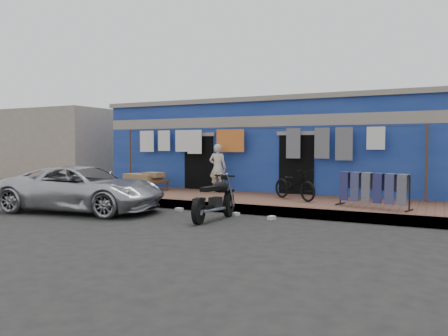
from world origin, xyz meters
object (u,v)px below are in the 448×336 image
Objects in this scene: car at (83,188)px; bicycle at (295,181)px; seated_person at (218,168)px; motorcycle at (214,198)px; charpoy at (146,181)px; jeans_rack at (373,190)px.

bicycle reaches higher than car.
motorcycle is (1.74, -3.57, -0.51)m from seated_person.
charpoy is (-4.28, 3.11, 0.02)m from motorcycle.
car is 5.78m from bicycle.
motorcycle is 0.89× the size of jeans_rack.
seated_person reaches higher than charpoy.
seated_person is 0.84× the size of jeans_rack.
bicycle reaches higher than jeans_rack.
motorcycle is (3.80, 0.33, -0.11)m from car.
motorcycle is 5.30m from charpoy.
charpoy is at bearing 150.11° from motorcycle.
charpoy is 7.69m from jeans_rack.
jeans_rack is (7.61, -1.09, 0.15)m from charpoy.
bicycle is 5.45m from charpoy.
seated_person is at bearing -36.55° from car.
seated_person reaches higher than car.
charpoy is at bearing 171.82° from jeans_rack.
jeans_rack is (3.32, 2.02, 0.17)m from motorcycle.
charpoy is at bearing 116.67° from bicycle.
jeans_rack reaches higher than motorcycle.
jeans_rack is (5.07, -1.55, -0.34)m from seated_person.
charpoy is (-5.43, 0.45, -0.24)m from bicycle.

